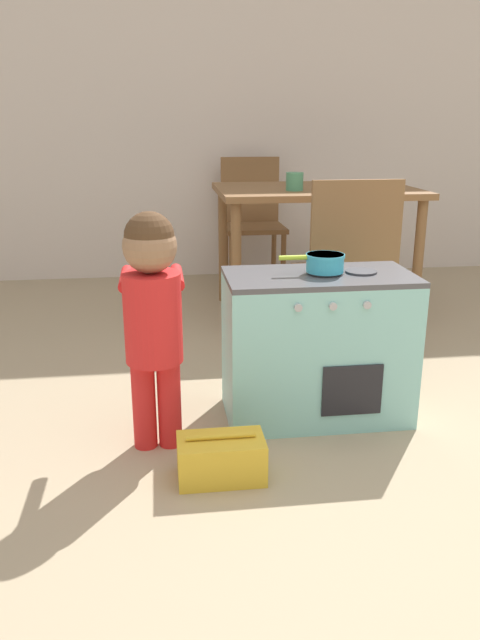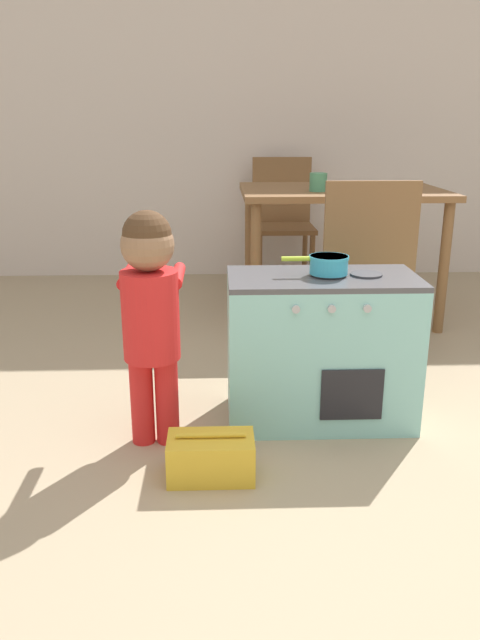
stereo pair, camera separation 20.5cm
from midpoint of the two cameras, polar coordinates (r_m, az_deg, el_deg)
The scene contains 10 objects.
ground_plane at distance 1.83m, azimuth 16.91°, elevation -21.05°, with size 16.00×16.00×0.00m, color tan.
wall_back at distance 4.70m, azimuth 4.87°, elevation 19.92°, with size 10.00×0.06×2.60m.
play_kitchen at distance 2.42m, azimuth 9.80°, elevation -2.67°, with size 0.70×0.38×0.58m.
toy_pot at distance 2.33m, azimuth 10.59°, elevation 5.08°, with size 0.25×0.14×0.07m.
child_figure at distance 2.14m, azimuth -5.51°, elevation 1.66°, with size 0.22×0.34×0.84m.
toy_basket at distance 2.08m, azimuth 0.21°, elevation -12.50°, with size 0.28×0.16×0.16m.
dining_table at distance 3.69m, azimuth 10.82°, elevation 10.16°, with size 1.13×0.79×0.75m.
dining_chair_near at distance 2.98m, azimuth 13.08°, elevation 4.59°, with size 0.41×0.41×0.88m.
dining_chair_far at distance 4.43m, azimuth 5.27°, elevation 9.21°, with size 0.41×0.41×0.88m.
cup_on_table at distance 3.50m, azimuth 8.88°, elevation 12.34°, with size 0.09×0.09×0.10m.
Camera 2 is at (-0.44, -1.34, 1.12)m, focal length 35.00 mm.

